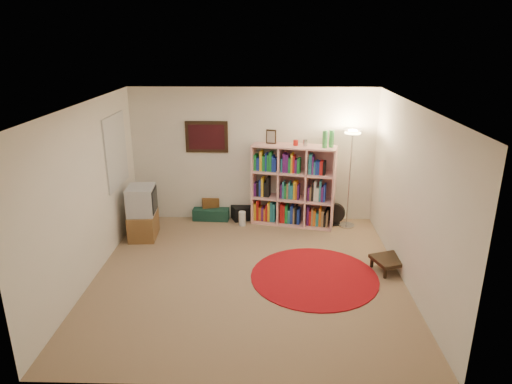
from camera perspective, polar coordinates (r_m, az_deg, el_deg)
room at (r=6.38m, az=-1.52°, el=-0.23°), size 4.54×4.54×2.54m
bookshelf at (r=8.41m, az=4.54°, el=0.69°), size 1.56×0.76×1.81m
floor_lamp at (r=8.21m, az=11.88°, el=5.56°), size 0.41×0.41×1.82m
floor_fan at (r=8.62m, az=9.86°, el=-2.73°), size 0.37×0.25×0.42m
tv_stand at (r=8.14m, az=-13.98°, el=-2.57°), size 0.49×0.67×0.93m
dvd_box at (r=8.25m, az=-13.87°, el=-5.29°), size 0.33×0.30×0.10m
suitcase at (r=8.89m, az=-5.54°, el=-2.56°), size 0.70×0.48×0.22m
wicker_basket at (r=8.86m, az=-5.74°, el=-1.24°), size 0.37×0.30×0.18m
duffel_bag at (r=8.80m, az=-1.73°, el=-2.53°), size 0.48×0.44×0.27m
paper_towel at (r=8.50m, az=-1.74°, el=-3.33°), size 0.14×0.14×0.27m
red_rug at (r=6.85m, az=7.29°, el=-10.45°), size 1.87×1.87×0.02m
side_table at (r=7.18m, az=16.32°, el=-8.20°), size 0.57×0.57×0.21m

